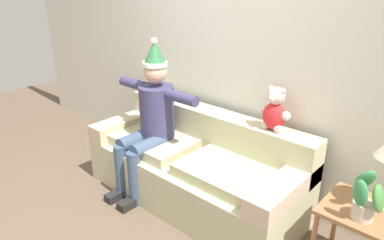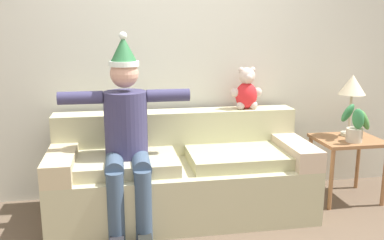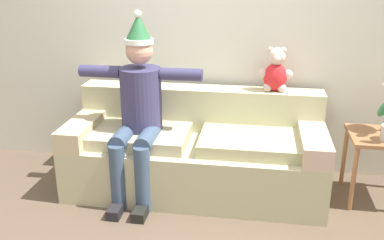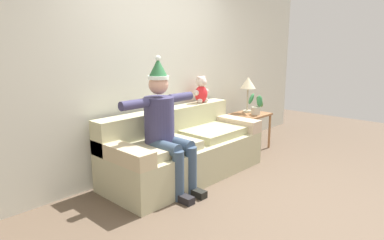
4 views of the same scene
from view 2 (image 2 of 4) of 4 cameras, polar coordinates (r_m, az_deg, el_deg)
name	(u,v)px [view 2 (image 2 of 4)]	position (r m, az deg, el deg)	size (l,w,h in m)	color
back_wall	(172,50)	(3.92, -2.69, 9.39)	(7.00, 0.10, 2.70)	silver
couch	(181,174)	(3.61, -1.47, -7.38)	(2.14, 0.87, 0.83)	#B3AE89
person_seated	(126,131)	(3.30, -8.86, -1.48)	(1.02, 0.77, 1.53)	#38355A
teddy_bear	(247,90)	(3.84, 7.39, 4.03)	(0.29, 0.17, 0.38)	red
side_table	(347,148)	(4.09, 20.27, -3.54)	(0.57, 0.49, 0.57)	#92623D
table_lamp	(352,88)	(4.09, 20.86, 4.10)	(0.24, 0.24, 0.57)	#B6B69C
potted_plant	(356,125)	(3.94, 21.27, -0.60)	(0.28, 0.24, 0.35)	beige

